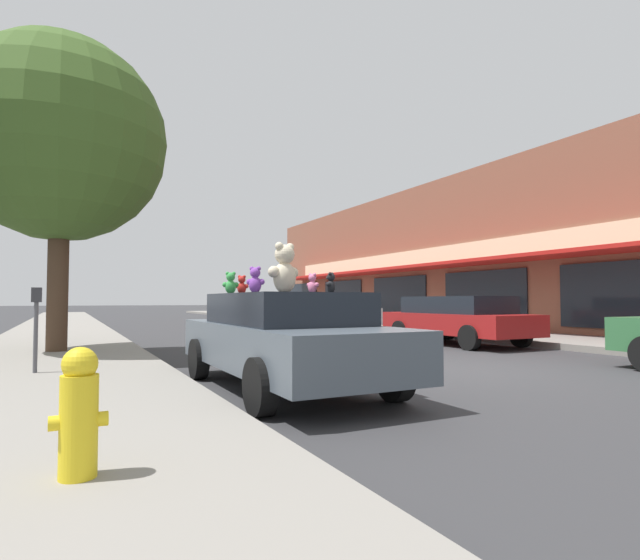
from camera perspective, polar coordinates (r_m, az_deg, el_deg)
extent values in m
plane|color=#333335|center=(9.49, 15.13, -9.79)|extent=(260.00, 260.00, 0.00)
cube|color=gray|center=(7.09, -28.36, -11.48)|extent=(3.40, 90.00, 0.17)
cube|color=brown|center=(27.45, 24.25, 2.11)|extent=(13.84, 33.13, 6.56)
cube|color=red|center=(21.90, 11.43, 1.45)|extent=(1.71, 27.83, 0.12)
cube|color=beige|center=(22.45, 13.03, 2.78)|extent=(0.08, 26.50, 0.70)
cube|color=black|center=(16.89, 31.50, -1.47)|extent=(0.06, 4.20, 2.00)
cube|color=black|center=(20.33, 18.11, -1.80)|extent=(0.06, 4.20, 2.00)
cube|color=black|center=(24.55, 8.94, -1.96)|extent=(0.06, 4.20, 2.00)
cube|color=black|center=(29.20, 2.57, -2.05)|extent=(0.06, 4.20, 2.00)
cube|color=black|center=(34.11, -2.02, -2.10)|extent=(0.06, 4.20, 2.00)
cube|color=#4C5660|center=(7.08, -4.09, -7.42)|extent=(1.80, 4.59, 0.60)
cube|color=black|center=(7.05, -4.08, -3.27)|extent=(1.58, 2.53, 0.43)
cylinder|color=black|center=(8.19, -13.71, -8.76)|extent=(0.20, 0.64, 0.64)
cylinder|color=black|center=(8.75, -2.38, -8.41)|extent=(0.20, 0.64, 0.64)
cylinder|color=black|center=(5.49, -6.87, -12.02)|extent=(0.20, 0.64, 0.64)
cylinder|color=black|center=(6.29, 8.53, -10.77)|extent=(0.20, 0.64, 0.64)
ellipsoid|color=beige|center=(7.31, -4.07, 0.26)|extent=(0.43, 0.40, 0.46)
sphere|color=beige|center=(7.33, -4.07, 2.92)|extent=(0.37, 0.37, 0.29)
sphere|color=beige|center=(7.42, -3.46, 3.75)|extent=(0.16, 0.16, 0.12)
sphere|color=beige|center=(7.28, -4.68, 3.87)|extent=(0.16, 0.16, 0.12)
sphere|color=white|center=(7.43, -4.71, 2.72)|extent=(0.14, 0.14, 0.11)
sphere|color=beige|center=(7.46, -3.15, 0.83)|extent=(0.22, 0.22, 0.17)
sphere|color=beige|center=(7.21, -5.31, 0.94)|extent=(0.22, 0.22, 0.17)
ellipsoid|color=pink|center=(6.96, -0.88, -0.81)|extent=(0.16, 0.17, 0.17)
sphere|color=pink|center=(6.97, -0.88, 0.25)|extent=(0.15, 0.15, 0.11)
sphere|color=pink|center=(6.94, -0.63, 0.62)|extent=(0.06, 0.06, 0.05)
sphere|color=pink|center=(6.99, -1.13, 0.59)|extent=(0.06, 0.06, 0.05)
sphere|color=#FFA3DA|center=(7.00, -0.63, 0.18)|extent=(0.06, 0.06, 0.04)
sphere|color=pink|center=(6.92, -0.38, -0.55)|extent=(0.08, 0.08, 0.06)
sphere|color=pink|center=(7.01, -1.27, -0.57)|extent=(0.08, 0.08, 0.06)
ellipsoid|color=red|center=(8.03, -8.93, -0.94)|extent=(0.19, 0.19, 0.19)
sphere|color=red|center=(8.04, -8.93, 0.05)|extent=(0.17, 0.17, 0.12)
sphere|color=red|center=(8.02, -8.65, 0.38)|extent=(0.07, 0.07, 0.05)
sphere|color=red|center=(8.06, -9.20, 0.37)|extent=(0.07, 0.07, 0.05)
sphere|color=#FF4741|center=(8.08, -8.78, -0.02)|extent=(0.06, 0.06, 0.05)
sphere|color=red|center=(8.01, -8.41, -0.70)|extent=(0.10, 0.10, 0.07)
sphere|color=red|center=(8.07, -9.39, -0.71)|extent=(0.10, 0.10, 0.07)
ellipsoid|color=black|center=(6.80, 1.27, -0.76)|extent=(0.18, 0.18, 0.18)
sphere|color=black|center=(6.81, 1.27, 0.33)|extent=(0.16, 0.16, 0.11)
sphere|color=black|center=(6.85, 1.38, 0.68)|extent=(0.07, 0.07, 0.05)
sphere|color=black|center=(6.77, 1.16, 0.72)|extent=(0.07, 0.07, 0.05)
sphere|color=#3A3A3D|center=(6.82, 0.89, 0.27)|extent=(0.06, 0.06, 0.04)
sphere|color=black|center=(6.87, 1.39, -0.52)|extent=(0.09, 0.09, 0.06)
sphere|color=black|center=(6.74, 0.99, -0.48)|extent=(0.09, 0.09, 0.06)
ellipsoid|color=green|center=(7.90, -10.19, -0.80)|extent=(0.20, 0.18, 0.22)
sphere|color=green|center=(7.90, -10.18, 0.35)|extent=(0.17, 0.17, 0.14)
sphere|color=green|center=(7.91, -9.82, 0.74)|extent=(0.07, 0.07, 0.06)
sphere|color=green|center=(7.91, -10.53, 0.74)|extent=(0.07, 0.07, 0.06)
sphere|color=#5ADA6D|center=(7.96, -10.18, 0.27)|extent=(0.06, 0.06, 0.05)
sphere|color=green|center=(7.91, -9.56, -0.54)|extent=(0.10, 0.10, 0.08)
sphere|color=green|center=(7.91, -10.82, -0.53)|extent=(0.10, 0.10, 0.08)
ellipsoid|color=purple|center=(6.87, -7.43, -0.55)|extent=(0.23, 0.23, 0.23)
sphere|color=purple|center=(6.88, -7.42, 0.84)|extent=(0.20, 0.20, 0.14)
sphere|color=purple|center=(6.86, -7.02, 1.32)|extent=(0.09, 0.09, 0.06)
sphere|color=purple|center=(6.90, -7.81, 1.30)|extent=(0.09, 0.09, 0.06)
sphere|color=#BA67ED|center=(6.93, -7.22, 0.75)|extent=(0.08, 0.08, 0.05)
sphere|color=purple|center=(6.85, -6.68, -0.21)|extent=(0.12, 0.12, 0.08)
sphere|color=purple|center=(6.92, -8.08, -0.23)|extent=(0.12, 0.12, 0.08)
cube|color=maroon|center=(14.67, 15.34, -4.79)|extent=(1.85, 4.66, 0.56)
cube|color=black|center=(14.65, 15.32, -2.76)|extent=(1.63, 3.04, 0.48)
cylinder|color=black|center=(15.23, 9.13, -5.81)|extent=(0.20, 0.64, 0.64)
cylinder|color=black|center=(16.36, 14.28, -5.52)|extent=(0.20, 0.64, 0.64)
cylinder|color=black|center=(13.01, 16.70, -6.33)|extent=(0.20, 0.64, 0.64)
cylinder|color=black|center=(14.32, 21.98, -5.89)|extent=(0.20, 0.64, 0.64)
cube|color=silver|center=(20.46, 1.83, -4.06)|extent=(1.78, 4.16, 0.64)
cube|color=black|center=(20.46, 1.83, -2.58)|extent=(1.56, 2.92, 0.42)
cylinder|color=black|center=(21.23, -1.92, -4.85)|extent=(0.20, 0.64, 0.64)
cylinder|color=black|center=(22.03, 2.20, -4.76)|extent=(0.20, 0.64, 0.64)
cylinder|color=black|center=(18.93, 1.40, -5.16)|extent=(0.20, 0.64, 0.64)
cylinder|color=black|center=(19.82, 5.86, -5.02)|extent=(0.20, 0.64, 0.64)
cylinder|color=#473323|center=(12.06, -27.79, -0.80)|extent=(0.42, 0.42, 2.69)
sphere|color=#3D5B23|center=(12.56, -27.50, 14.07)|extent=(4.42, 4.42, 4.42)
cylinder|color=yellow|center=(3.48, -25.86, -14.80)|extent=(0.22, 0.22, 0.62)
sphere|color=yellow|center=(3.42, -25.75, -8.64)|extent=(0.21, 0.21, 0.21)
cylinder|color=yellow|center=(3.48, -27.82, -14.27)|extent=(0.10, 0.09, 0.09)
cylinder|color=yellow|center=(3.48, -23.89, -14.32)|extent=(0.10, 0.09, 0.09)
cylinder|color=#4C4C51|center=(8.60, -29.74, -5.72)|extent=(0.06, 0.06, 1.05)
cube|color=#2D2D33|center=(8.59, -29.65, -1.48)|extent=(0.14, 0.10, 0.22)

